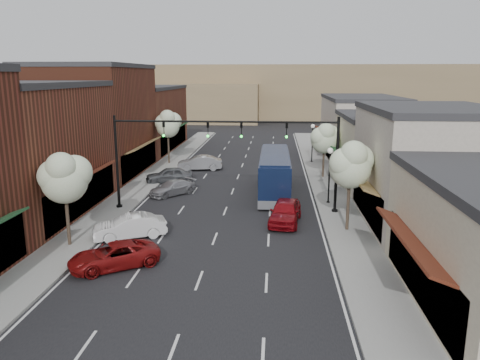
% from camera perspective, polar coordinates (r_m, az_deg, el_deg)
% --- Properties ---
extents(ground, '(160.00, 160.00, 0.00)m').
position_cam_1_polar(ground, '(27.15, -3.64, -8.58)').
color(ground, black).
rests_on(ground, ground).
extents(sidewalk_left, '(2.80, 73.00, 0.15)m').
position_cam_1_polar(sidewalk_left, '(46.22, -10.82, 0.27)').
color(sidewalk_left, gray).
rests_on(sidewalk_left, ground).
extents(sidewalk_right, '(2.80, 73.00, 0.15)m').
position_cam_1_polar(sidewalk_right, '(44.88, 10.37, -0.08)').
color(sidewalk_right, gray).
rests_on(sidewalk_right, ground).
extents(curb_left, '(0.25, 73.00, 0.17)m').
position_cam_1_polar(curb_left, '(45.87, -9.13, 0.24)').
color(curb_left, gray).
rests_on(curb_left, ground).
extents(curb_right, '(0.25, 73.00, 0.17)m').
position_cam_1_polar(curb_right, '(44.76, 8.58, -0.05)').
color(curb_right, gray).
rests_on(curb_right, ground).
extents(bldg_left_midnear, '(10.14, 14.10, 9.40)m').
position_cam_1_polar(bldg_left_midnear, '(36.18, -25.30, 3.24)').
color(bldg_left_midnear, brown).
rests_on(bldg_left_midnear, ground).
extents(bldg_left_midfar, '(10.14, 14.10, 10.90)m').
position_cam_1_polar(bldg_left_midfar, '(48.66, -17.32, 6.89)').
color(bldg_left_midfar, '#602C1B').
rests_on(bldg_left_midfar, ground).
extents(bldg_left_far, '(10.14, 18.10, 8.40)m').
position_cam_1_polar(bldg_left_far, '(63.85, -11.99, 7.31)').
color(bldg_left_far, brown).
rests_on(bldg_left_far, ground).
extents(bldg_right_midnear, '(9.14, 12.10, 7.90)m').
position_cam_1_polar(bldg_right_midnear, '(33.18, 22.01, 1.46)').
color(bldg_right_midnear, '#BFB3A4').
rests_on(bldg_right_midnear, ground).
extents(bldg_right_midfar, '(9.14, 12.10, 6.40)m').
position_cam_1_polar(bldg_right_midfar, '(44.71, 17.37, 3.53)').
color(bldg_right_midfar, beige).
rests_on(bldg_right_midfar, ground).
extents(bldg_right_far, '(9.14, 16.10, 7.40)m').
position_cam_1_polar(bldg_right_far, '(58.26, 14.39, 6.21)').
color(bldg_right_far, '#BFB3A4').
rests_on(bldg_right_far, ground).
extents(hill_far, '(120.00, 30.00, 12.00)m').
position_cam_1_polar(hill_far, '(115.17, 2.60, 10.77)').
color(hill_far, '#7A6647').
rests_on(hill_far, ground).
extents(hill_near, '(50.00, 20.00, 8.00)m').
position_cam_1_polar(hill_near, '(107.11, -11.30, 9.33)').
color(hill_near, '#7A6647').
rests_on(hill_near, ground).
extents(signal_mast_right, '(8.22, 0.46, 7.00)m').
position_cam_1_polar(signal_mast_right, '(33.51, 7.75, 3.62)').
color(signal_mast_right, black).
rests_on(signal_mast_right, ground).
extents(signal_mast_left, '(8.22, 0.46, 7.00)m').
position_cam_1_polar(signal_mast_left, '(34.71, -11.16, 3.80)').
color(signal_mast_left, black).
rests_on(signal_mast_left, ground).
extents(tree_right_near, '(2.85, 2.65, 5.95)m').
position_cam_1_polar(tree_right_near, '(29.86, 13.40, 1.95)').
color(tree_right_near, '#47382B').
rests_on(tree_right_near, ground).
extents(tree_right_far, '(2.85, 2.65, 5.43)m').
position_cam_1_polar(tree_right_far, '(45.61, 10.31, 5.12)').
color(tree_right_far, '#47382B').
rests_on(tree_right_far, ground).
extents(tree_left_near, '(2.85, 2.65, 5.69)m').
position_cam_1_polar(tree_left_near, '(28.23, -20.61, 0.39)').
color(tree_left_near, '#47382B').
rests_on(tree_left_near, ground).
extents(tree_left_far, '(2.85, 2.65, 6.13)m').
position_cam_1_polar(tree_left_far, '(52.61, -8.77, 6.83)').
color(tree_left_far, '#47382B').
rests_on(tree_left_far, ground).
extents(lamp_post_near, '(0.44, 0.44, 4.44)m').
position_cam_1_polar(lamp_post_near, '(36.44, 10.87, 1.65)').
color(lamp_post_near, black).
rests_on(lamp_post_near, ground).
extents(lamp_post_far, '(0.44, 0.44, 4.44)m').
position_cam_1_polar(lamp_post_far, '(53.65, 8.83, 5.22)').
color(lamp_post_far, black).
rests_on(lamp_post_far, ground).
extents(coach_bus, '(2.54, 11.25, 3.44)m').
position_cam_1_polar(coach_bus, '(39.45, 4.24, 0.89)').
color(coach_bus, '#0C1733').
rests_on(coach_bus, ground).
extents(red_hatchback, '(2.53, 4.98, 1.63)m').
position_cam_1_polar(red_hatchback, '(31.80, 5.54, -3.86)').
color(red_hatchback, maroon).
rests_on(red_hatchback, ground).
extents(parked_car_a, '(5.06, 4.33, 1.29)m').
position_cam_1_polar(parked_car_a, '(25.51, -15.12, -8.89)').
color(parked_car_a, maroon).
rests_on(parked_car_a, ground).
extents(parked_car_b, '(4.66, 3.21, 1.46)m').
position_cam_1_polar(parked_car_b, '(29.67, -13.30, -5.55)').
color(parked_car_b, silver).
rests_on(parked_car_b, ground).
extents(parked_car_c, '(4.06, 4.28, 1.22)m').
position_cam_1_polar(parked_car_c, '(39.50, -8.25, -0.96)').
color(parked_car_c, gray).
rests_on(parked_car_c, ground).
extents(parked_car_d, '(4.61, 2.80, 1.47)m').
position_cam_1_polar(parked_car_d, '(44.03, -8.63, 0.61)').
color(parked_car_d, '#515458').
rests_on(parked_car_d, ground).
extents(parked_car_e, '(4.86, 2.39, 1.53)m').
position_cam_1_polar(parked_car_e, '(49.51, -4.94, 2.09)').
color(parked_car_e, '#A7A8AD').
rests_on(parked_car_e, ground).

